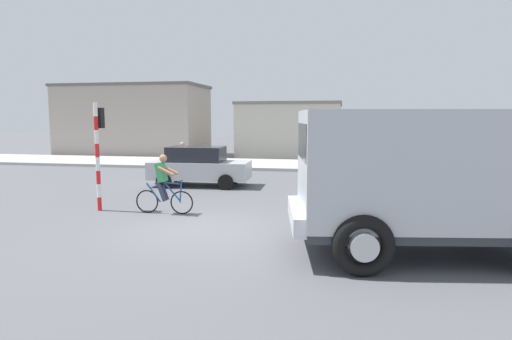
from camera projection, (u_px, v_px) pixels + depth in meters
name	position (u px, v px, depth m)	size (l,w,h in m)	color
ground_plane	(199.00, 228.00, 10.83)	(120.00, 120.00, 0.00)	#56565B
sidewalk_far	(279.00, 165.00, 24.80)	(80.00, 5.00, 0.16)	#ADADA8
truck_foreground	(431.00, 173.00, 8.55)	(5.74, 3.46, 2.90)	#B2B7BC
cyclist	(163.00, 184.00, 12.39)	(1.73, 0.50, 1.72)	black
traffic_light_pole	(98.00, 141.00, 12.75)	(0.24, 0.43, 3.20)	red
car_red_near	(199.00, 166.00, 17.52)	(4.08, 2.04, 1.60)	#B7B7BC
pedestrian_near_kerb	(183.00, 158.00, 20.57)	(0.34, 0.22, 1.62)	#2D334C
building_corner_left	(134.00, 120.00, 32.20)	(10.59, 5.33, 5.17)	#9E9389
building_mid_block	(292.00, 129.00, 31.83)	(7.20, 7.25, 3.86)	#B2AD9E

